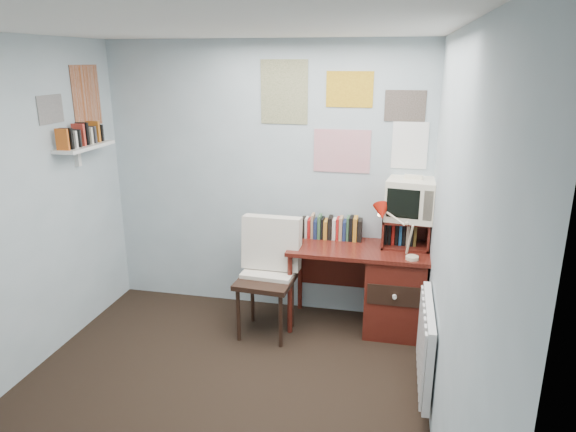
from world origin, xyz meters
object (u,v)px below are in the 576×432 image
(desk, at_px, (388,287))
(wall_shelf, at_px, (85,147))
(desk_chair, at_px, (265,281))
(desk_lamp, at_px, (414,238))
(tv_riser, at_px, (405,233))
(radiator, at_px, (426,344))
(crt_tv, at_px, (412,197))

(desk, distance_m, wall_shelf, 2.87)
(desk_chair, height_order, desk_lamp, desk_lamp)
(desk, relative_size, desk_chair, 1.20)
(desk, height_order, wall_shelf, wall_shelf)
(desk, xyz_separation_m, tv_riser, (0.12, 0.11, 0.48))
(desk_chair, bearing_deg, tv_riser, 23.67)
(tv_riser, relative_size, wall_shelf, 0.65)
(wall_shelf, bearing_deg, desk, 8.40)
(desk_chair, height_order, tv_riser, tv_riser)
(desk, height_order, radiator, desk)
(desk, distance_m, radiator, 0.97)
(desk_lamp, distance_m, wall_shelf, 2.84)
(crt_tv, relative_size, radiator, 0.51)
(desk, xyz_separation_m, crt_tv, (0.15, 0.13, 0.80))
(radiator, bearing_deg, crt_tv, 97.27)
(desk_chair, relative_size, radiator, 1.25)
(desk_chair, distance_m, tv_riser, 1.28)
(tv_riser, height_order, crt_tv, crt_tv)
(desk_lamp, height_order, crt_tv, crt_tv)
(desk, relative_size, crt_tv, 2.97)
(crt_tv, bearing_deg, desk, -131.29)
(desk, height_order, desk_chair, desk_chair)
(radiator, height_order, wall_shelf, wall_shelf)
(desk_lamp, bearing_deg, radiator, -62.51)
(desk_chair, relative_size, wall_shelf, 1.61)
(desk_chair, xyz_separation_m, desk_lamp, (1.21, 0.11, 0.45))
(desk_chair, distance_m, wall_shelf, 1.91)
(desk, distance_m, desk_chair, 1.08)
(crt_tv, distance_m, radiator, 1.32)
(desk_chair, xyz_separation_m, wall_shelf, (-1.54, -0.07, 1.12))
(desk_lamp, bearing_deg, wall_shelf, -157.19)
(tv_riser, distance_m, crt_tv, 0.32)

